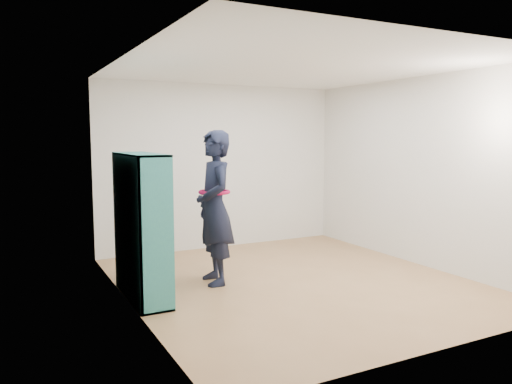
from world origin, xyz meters
TOP-DOWN VIEW (x-y plane):
  - floor at (0.00, 0.00)m, footprint 4.50×4.50m
  - ceiling at (0.00, 0.00)m, footprint 4.50×4.50m
  - wall_left at (-2.00, 0.00)m, footprint 0.02×4.50m
  - wall_right at (2.00, 0.00)m, footprint 0.02×4.50m
  - wall_back at (0.00, 2.25)m, footprint 4.00×0.02m
  - wall_front at (0.00, -2.25)m, footprint 4.00×0.02m
  - bookshelf at (-1.84, 0.27)m, footprint 0.35×1.20m
  - person at (-0.89, 0.42)m, footprint 0.51×0.72m
  - smartphone at (-1.03, 0.51)m, footprint 0.02×0.12m

SIDE VIEW (x-z plane):
  - floor at x=0.00m, z-range 0.00..0.00m
  - bookshelf at x=-1.84m, z-range -0.01..1.59m
  - person at x=-0.89m, z-range 0.00..1.86m
  - smartphone at x=-1.03m, z-range 0.98..1.13m
  - wall_left at x=-2.00m, z-range 0.00..2.60m
  - wall_right at x=2.00m, z-range 0.00..2.60m
  - wall_back at x=0.00m, z-range 0.00..2.60m
  - wall_front at x=0.00m, z-range 0.00..2.60m
  - ceiling at x=0.00m, z-range 2.60..2.60m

